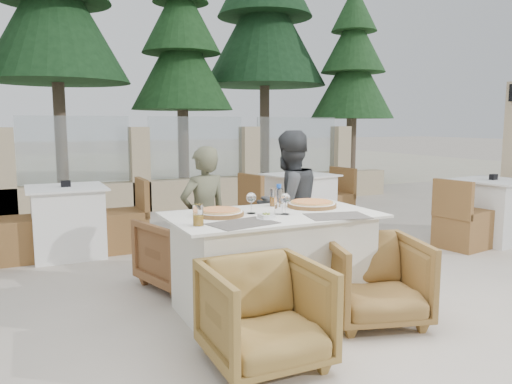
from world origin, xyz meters
name	(u,v)px	position (x,y,z in m)	size (l,w,h in m)	color
ground	(272,303)	(0.00, 0.00, 0.00)	(80.00, 80.00, 0.00)	beige
sand_patch	(80,167)	(0.00, 14.00, 0.01)	(30.00, 16.00, 0.01)	beige
perimeter_wall_far	(140,163)	(0.00, 4.80, 0.80)	(10.00, 0.34, 1.60)	#CAB68E
pine_mid_left	(55,32)	(-1.00, 7.50, 3.25)	(2.86, 2.86, 6.50)	#1B411E
pine_centre	(182,75)	(1.50, 7.20, 2.50)	(2.20, 2.20, 5.00)	#1E481F
pine_mid_right	(265,43)	(3.80, 7.80, 3.40)	(2.99, 2.99, 6.80)	#193D1F
pine_far_right	(352,90)	(5.50, 6.50, 2.25)	(1.98, 1.98, 4.50)	#234E23
dining_table	(273,262)	(-0.06, -0.12, 0.39)	(1.60, 0.90, 0.77)	silver
placemat_near_left	(243,223)	(-0.43, -0.38, 0.77)	(0.45, 0.30, 0.00)	#58524B
placemat_near_right	(337,216)	(0.32, -0.43, 0.77)	(0.45, 0.30, 0.00)	#605952
pizza_left	(220,213)	(-0.46, -0.03, 0.79)	(0.36, 0.36, 0.05)	#CD461C
pizza_right	(312,204)	(0.37, 0.01, 0.80)	(0.41, 0.41, 0.05)	#F15A20
water_bottle	(279,199)	(-0.03, -0.15, 0.89)	(0.07, 0.07, 0.23)	#9FB8D1
wine_glass_centre	(251,202)	(-0.21, -0.05, 0.86)	(0.08, 0.08, 0.18)	white
wine_glass_near	(285,203)	(0.01, -0.20, 0.86)	(0.08, 0.08, 0.18)	white
beer_glass_left	(198,215)	(-0.72, -0.31, 0.84)	(0.07, 0.07, 0.15)	gold
beer_glass_right	(274,197)	(0.11, 0.19, 0.84)	(0.07, 0.07, 0.15)	orange
olive_dish	(266,216)	(-0.20, -0.29, 0.79)	(0.11, 0.11, 0.04)	white
armchair_far_left	(183,251)	(-0.51, 0.76, 0.31)	(0.67, 0.69, 0.63)	brown
armchair_far_right	(272,244)	(0.41, 0.80, 0.27)	(0.58, 0.60, 0.55)	olive
armchair_near_left	(265,314)	(-0.51, -0.89, 0.32)	(0.68, 0.70, 0.64)	olive
armchair_near_right	(374,280)	(0.51, -0.64, 0.32)	(0.68, 0.70, 0.63)	olive
diner_left	(204,218)	(-0.36, 0.62, 0.63)	(0.46, 0.30, 1.26)	#585840
diner_right	(289,206)	(0.45, 0.53, 0.70)	(0.68, 0.53, 1.39)	#3B3E40
bg_table_a	(68,221)	(-1.35, 2.30, 0.39)	(1.64, 0.82, 0.77)	white
bg_table_b	(300,202)	(1.65, 2.37, 0.39)	(1.64, 0.82, 0.77)	white
bg_table_c	(491,211)	(3.45, 0.77, 0.39)	(1.64, 0.82, 0.77)	silver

